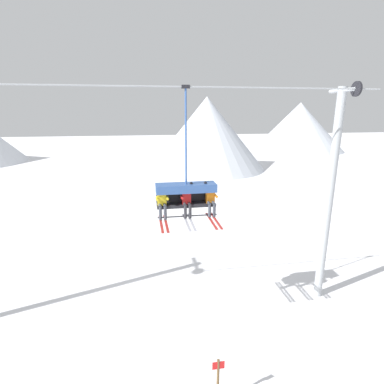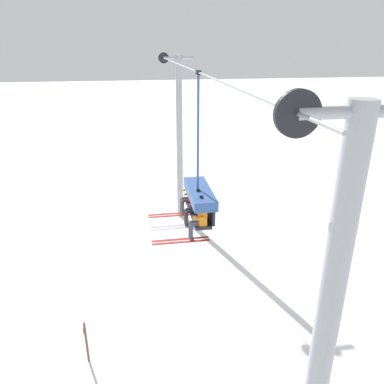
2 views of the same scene
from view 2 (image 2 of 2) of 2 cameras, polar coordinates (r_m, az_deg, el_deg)
ground_plane at (r=16.05m, az=2.54°, el=-16.96°), size 200.00×200.00×0.00m
lift_tower_near at (r=21.82m, az=-1.96°, el=8.30°), size 0.36×1.88×9.58m
lift_cable at (r=12.70m, az=-0.74°, el=18.41°), size 19.02×0.05×0.05m
chairlift_chair at (r=11.50m, az=1.22°, el=-0.60°), size 2.24×0.74×4.61m
skier_yellow at (r=12.43m, az=-0.53°, el=-0.58°), size 0.46×1.70×1.23m
skier_red at (r=11.60m, az=0.18°, el=-2.17°), size 0.48×1.70×1.34m
skier_orange at (r=10.79m, az=0.95°, el=-4.09°), size 0.48×1.70×1.34m
trail_sign at (r=13.76m, az=-15.84°, el=-20.85°), size 0.36×0.08×1.60m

